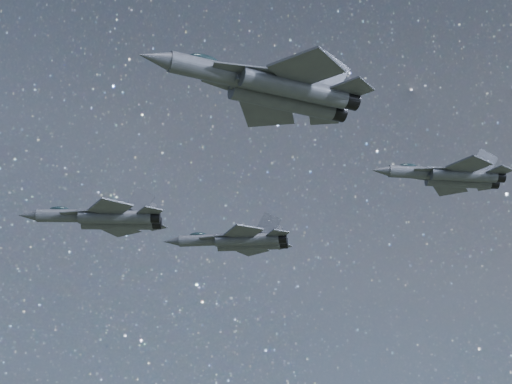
{
  "coord_description": "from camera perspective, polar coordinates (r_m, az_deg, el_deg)",
  "views": [
    {
      "loc": [
        -3.73,
        -75.83,
        108.44
      ],
      "look_at": [
        -3.6,
        0.39,
        141.27
      ],
      "focal_mm": 55.0,
      "sensor_mm": 36.0,
      "label": 1
    }
  ],
  "objects": [
    {
      "name": "jet_right",
      "position": [
        63.66,
        1.13,
        7.64
      ],
      "size": [
        18.87,
        12.43,
        4.84
      ],
      "rotation": [
        0.0,
        0.0,
        0.4
      ],
      "color": "#393C47"
    },
    {
      "name": "jet_slot",
      "position": [
        87.62,
        13.94,
        1.15
      ],
      "size": [
        15.22,
        10.63,
        3.83
      ],
      "rotation": [
        0.0,
        0.0,
        0.12
      ],
      "color": "#393C47"
    },
    {
      "name": "jet_left",
      "position": [
        101.28,
        -1.34,
        -3.55
      ],
      "size": [
        17.08,
        11.95,
        4.3
      ],
      "rotation": [
        0.0,
        0.0,
        -0.11
      ],
      "color": "#393C47"
    },
    {
      "name": "jet_lead",
      "position": [
        85.39,
        -10.97,
        -1.85
      ],
      "size": [
        15.88,
        11.31,
        4.05
      ],
      "rotation": [
        0.0,
        0.0,
        0.02
      ],
      "color": "#393C47"
    }
  ]
}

